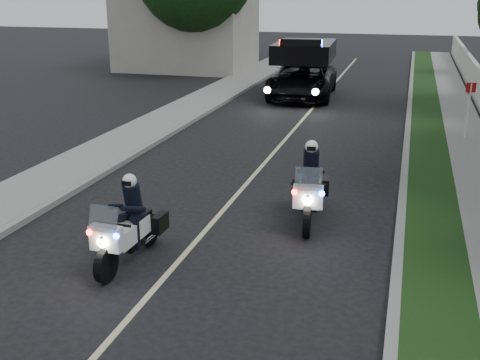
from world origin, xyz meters
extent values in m
plane|color=black|center=(0.00, 0.00, 0.00)|extent=(120.00, 120.00, 0.00)
cube|color=gray|center=(4.10, 10.00, 0.07)|extent=(0.20, 60.00, 0.15)
cube|color=#193814|center=(4.80, 10.00, 0.08)|extent=(1.20, 60.00, 0.16)
cube|color=gray|center=(6.10, 10.00, 0.08)|extent=(1.40, 60.00, 0.16)
cube|color=gray|center=(-4.10, 10.00, 0.07)|extent=(0.20, 60.00, 0.15)
cube|color=gray|center=(-5.20, 10.00, 0.08)|extent=(2.00, 60.00, 0.16)
cube|color=#A8A396|center=(-10.00, 26.00, 3.50)|extent=(8.00, 6.00, 7.00)
cube|color=#BFB78C|center=(0.00, 10.00, 0.00)|extent=(0.12, 50.00, 0.01)
imported|color=black|center=(-0.95, 17.98, 0.00)|extent=(3.26, 6.43, 3.05)
imported|color=black|center=(-2.22, 23.06, 0.00)|extent=(0.76, 1.78, 0.90)
imported|color=black|center=(-2.22, 23.06, 0.00)|extent=(0.70, 0.48, 1.89)
camera|label=1|loc=(4.02, -9.84, 5.07)|focal=43.51mm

